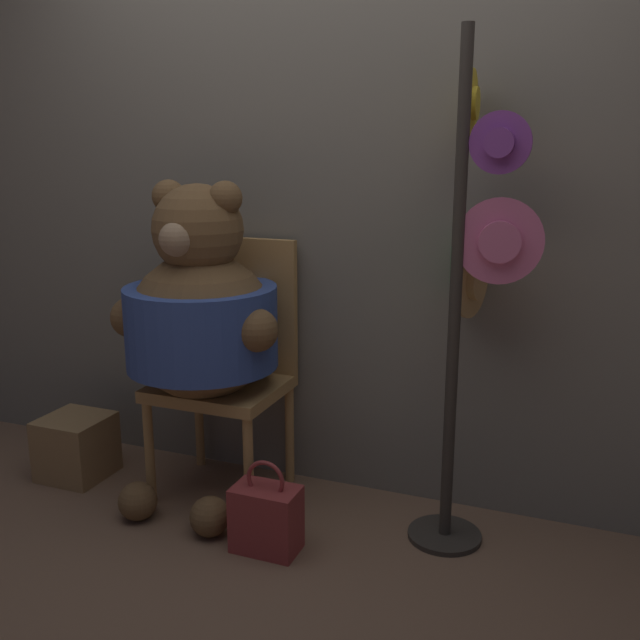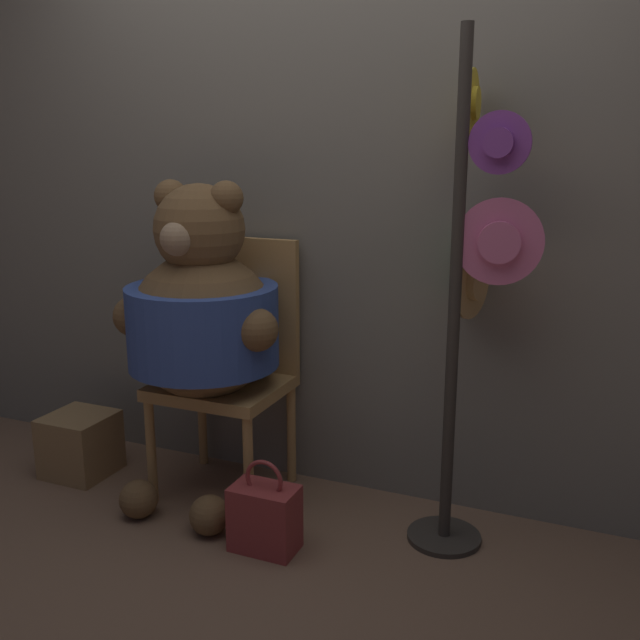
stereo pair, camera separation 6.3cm
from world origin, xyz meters
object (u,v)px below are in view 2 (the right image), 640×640
chair (231,357)px  hat_display_rack (469,282)px  teddy_bear (202,316)px  handbag_on_ground (265,517)px

chair → hat_display_rack: hat_display_rack is taller
chair → hat_display_rack: (1.01, -0.05, 0.41)m
teddy_bear → hat_display_rack: (1.04, 0.11, 0.20)m
teddy_bear → handbag_on_ground: bearing=-33.4°
chair → teddy_bear: size_ratio=0.81×
teddy_bear → hat_display_rack: size_ratio=0.72×
hat_display_rack → handbag_on_ground: bearing=-148.5°
teddy_bear → handbag_on_ground: teddy_bear is taller
chair → handbag_on_ground: size_ratio=3.03×
chair → teddy_bear: (-0.03, -0.17, 0.21)m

